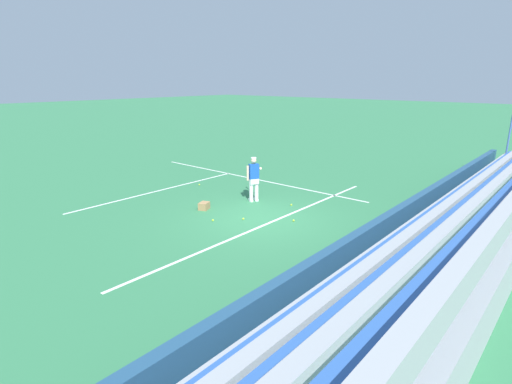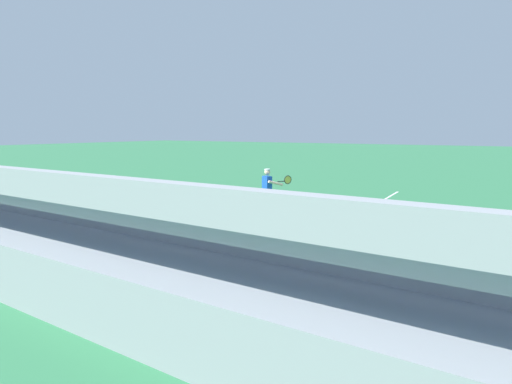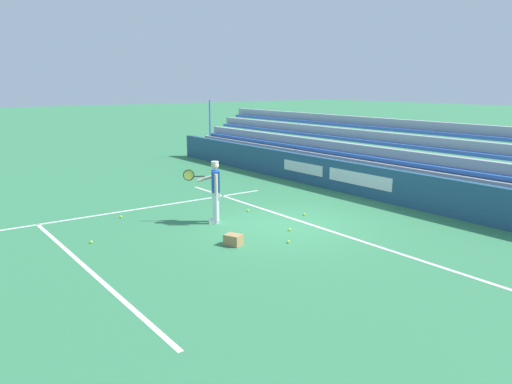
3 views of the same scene
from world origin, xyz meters
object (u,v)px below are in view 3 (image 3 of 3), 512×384
tennis_ball_far_left (290,230)px  tennis_ball_far_right (248,210)px  tennis_player (215,191)px  tennis_ball_near_player (288,242)px  tennis_ball_by_box (91,242)px  tennis_ball_toward_net (304,214)px  ball_box_cardboard (233,240)px  tennis_ball_midcourt (121,217)px

tennis_ball_far_left → tennis_ball_far_right: 2.33m
tennis_player → tennis_ball_near_player: 2.78m
tennis_ball_by_box → tennis_ball_toward_net: size_ratio=1.00×
tennis_player → tennis_ball_by_box: bearing=86.4°
ball_box_cardboard → tennis_ball_far_left: bearing=-87.2°
tennis_ball_far_right → tennis_ball_far_left: bearing=172.3°
tennis_ball_near_player → tennis_ball_midcourt: size_ratio=1.00×
tennis_player → tennis_ball_midcourt: size_ratio=25.98×
tennis_ball_toward_net → ball_box_cardboard: bearing=108.1°
tennis_player → tennis_ball_toward_net: tennis_player is taller
tennis_ball_far_left → tennis_ball_near_player: 1.01m
tennis_ball_by_box → tennis_ball_midcourt: 2.34m
tennis_ball_midcourt → ball_box_cardboard: bearing=-163.0°
tennis_ball_near_player → tennis_ball_far_right: 3.22m
tennis_ball_far_left → tennis_ball_by_box: (2.06, 4.52, 0.00)m
tennis_ball_far_left → tennis_ball_toward_net: 1.68m
tennis_player → tennis_ball_near_player: bearing=-170.1°
tennis_ball_near_player → tennis_ball_by_box: bearing=53.7°
ball_box_cardboard → tennis_ball_toward_net: bearing=-71.9°
tennis_ball_toward_net → tennis_ball_near_player: same height
ball_box_cardboard → tennis_ball_midcourt: (3.97, 1.22, -0.10)m
tennis_ball_far_right → ball_box_cardboard: bearing=138.2°
tennis_ball_near_player → tennis_player: bearing=9.9°
tennis_ball_by_box → tennis_ball_far_left: bearing=-114.6°
tennis_ball_toward_net → tennis_ball_by_box: bearing=79.4°
tennis_ball_near_player → tennis_ball_toward_net: bearing=-50.2°
tennis_player → tennis_ball_toward_net: size_ratio=25.98×
tennis_ball_midcourt → tennis_ball_far_right: (-1.58, -3.36, 0.00)m
ball_box_cardboard → tennis_ball_far_right: size_ratio=6.06×
tennis_ball_far_left → tennis_player: bearing=31.5°
tennis_ball_far_left → tennis_ball_by_box: same height
tennis_ball_far_right → tennis_ball_near_player: bearing=162.0°
tennis_player → tennis_ball_far_left: (-1.85, -1.13, -0.86)m
tennis_player → tennis_ball_by_box: tennis_player is taller
ball_box_cardboard → tennis_ball_near_player: size_ratio=6.06×
tennis_player → tennis_ball_near_player: size_ratio=25.98×
tennis_player → tennis_ball_far_left: bearing=-148.5°
tennis_ball_by_box → tennis_ball_near_player: size_ratio=1.00×
tennis_ball_by_box → tennis_ball_toward_net: (-1.10, -5.89, 0.00)m
tennis_ball_far_right → tennis_ball_midcourt: bearing=64.8°
tennis_player → tennis_ball_near_player: tennis_player is taller
tennis_player → ball_box_cardboard: tennis_player is taller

